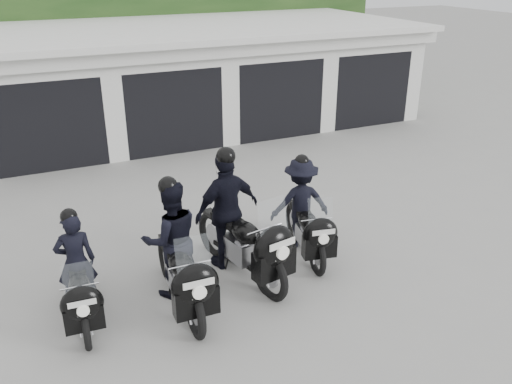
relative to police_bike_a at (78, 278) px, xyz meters
name	(u,v)px	position (x,y,z in m)	size (l,w,h in m)	color
ground	(264,243)	(3.35, 0.93, -0.67)	(80.00, 80.00, 0.00)	gray
garage_block	(149,81)	(3.35, 8.98, 0.76)	(16.40, 6.80, 2.96)	silver
background_vegetation	(123,18)	(3.73, 13.84, 2.10)	(20.00, 3.90, 5.80)	#1B3A15
police_bike_a	(78,278)	(0.00, 0.00, 0.00)	(0.64, 1.93, 1.68)	black
police_bike_b	(176,251)	(1.40, -0.13, 0.18)	(0.92, 2.31, 2.01)	black
police_bike_c	(234,220)	(2.52, 0.31, 0.25)	(1.29, 2.47, 2.17)	black
police_bike_d	(303,210)	(3.89, 0.47, 0.10)	(1.16, 2.03, 1.79)	black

